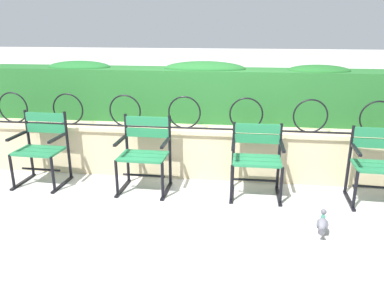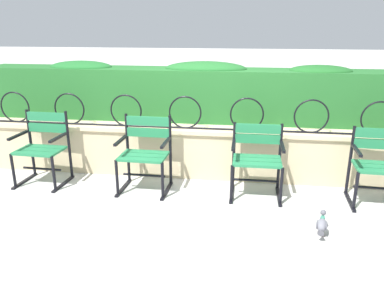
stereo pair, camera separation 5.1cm
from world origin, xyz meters
name	(u,v)px [view 1 (the left image)]	position (x,y,z in m)	size (l,w,h in m)	color
ground_plane	(191,203)	(0.00, 0.00, 0.00)	(60.00, 60.00, 0.00)	#B7B5AF
stone_wall	(199,151)	(0.00, 0.87, 0.33)	(6.41, 0.41, 0.65)	#C6B289
iron_arch_fence	(186,114)	(-0.16, 0.79, 0.84)	(5.89, 0.02, 0.42)	black
hedge_row	(202,92)	(-0.02, 1.35, 1.03)	(6.28, 0.61, 0.80)	#236028
park_chair_leftmost	(42,147)	(-1.93, 0.37, 0.47)	(0.59, 0.54, 0.89)	#237547
park_chair_centre_left	(145,152)	(-0.60, 0.34, 0.47)	(0.60, 0.53, 0.89)	#237547
park_chair_centre_right	(257,157)	(0.72, 0.36, 0.45)	(0.59, 0.52, 0.82)	#237547
park_chair_rightmost	(378,163)	(2.05, 0.33, 0.45)	(0.59, 0.54, 0.83)	#237547
pigeon_near_chairs	(322,224)	(1.34, -0.52, 0.11)	(0.14, 0.29, 0.22)	slate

